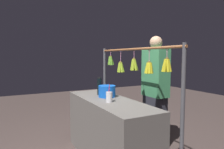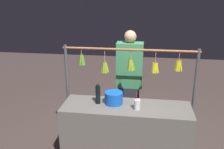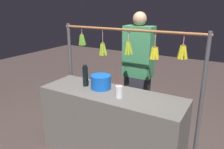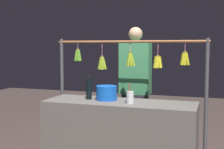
{
  "view_description": "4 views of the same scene",
  "coord_description": "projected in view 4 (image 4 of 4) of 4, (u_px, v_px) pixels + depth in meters",
  "views": [
    {
      "loc": [
        -2.5,
        1.27,
        1.45
      ],
      "look_at": [
        -0.09,
        0.0,
        1.22
      ],
      "focal_mm": 33.48,
      "sensor_mm": 36.0,
      "label": 1
    },
    {
      "loc": [
        -0.25,
        3.1,
        2.36
      ],
      "look_at": [
        0.2,
        0.0,
        1.31
      ],
      "focal_mm": 40.67,
      "sensor_mm": 36.0,
      "label": 2
    },
    {
      "loc": [
        -1.23,
        2.08,
        1.85
      ],
      "look_at": [
        -0.01,
        0.0,
        1.09
      ],
      "focal_mm": 35.6,
      "sensor_mm": 36.0,
      "label": 3
    },
    {
      "loc": [
        -1.04,
        3.35,
        1.5
      ],
      "look_at": [
        0.09,
        0.0,
        1.18
      ],
      "focal_mm": 49.63,
      "sensor_mm": 36.0,
      "label": 4
    }
  ],
  "objects": [
    {
      "name": "drink_cup",
      "position": [
        130.0,
        97.0,
        3.44
      ],
      "size": [
        0.08,
        0.08,
        0.23
      ],
      "color": "silver",
      "rests_on": "market_counter"
    },
    {
      "name": "market_counter",
      "position": [
        119.0,
        138.0,
        3.59
      ],
      "size": [
        1.75,
        0.57,
        0.87
      ],
      "primitive_type": "cube",
      "color": "#66605B",
      "rests_on": "ground"
    },
    {
      "name": "water_bottle",
      "position": [
        89.0,
        88.0,
        3.7
      ],
      "size": [
        0.07,
        0.07,
        0.27
      ],
      "color": "black",
      "rests_on": "market_counter"
    },
    {
      "name": "vendor_person",
      "position": [
        135.0,
        91.0,
        4.34
      ],
      "size": [
        0.42,
        0.23,
        1.76
      ],
      "color": "#2D2D38",
      "rests_on": "ground"
    },
    {
      "name": "blue_bucket",
      "position": [
        107.0,
        93.0,
        3.66
      ],
      "size": [
        0.25,
        0.25,
        0.17
      ],
      "primitive_type": "cylinder",
      "color": "blue",
      "rests_on": "market_counter"
    },
    {
      "name": "display_rack",
      "position": [
        130.0,
        76.0,
        3.89
      ],
      "size": [
        1.95,
        0.12,
        1.6
      ],
      "color": "#4C4C51",
      "rests_on": "ground"
    }
  ]
}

